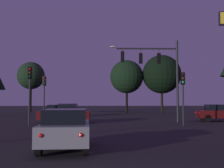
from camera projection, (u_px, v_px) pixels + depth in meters
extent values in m
plane|color=black|center=(103.00, 119.00, 30.19)|extent=(168.00, 168.00, 0.00)
cylinder|color=#232326|center=(177.00, 81.00, 25.31)|extent=(0.20, 0.20, 7.14)
cylinder|color=#232326|center=(147.00, 49.00, 25.43)|extent=(5.31, 0.31, 0.14)
ellipsoid|color=#F4EACC|center=(113.00, 47.00, 25.38)|extent=(0.56, 0.28, 0.16)
cylinder|color=#232326|center=(159.00, 51.00, 25.44)|extent=(0.05, 0.05, 0.40)
cube|color=black|center=(159.00, 58.00, 25.40)|extent=(0.31, 0.25, 0.90)
sphere|color=red|center=(159.00, 55.00, 25.55)|extent=(0.18, 0.18, 0.18)
sphere|color=#56380C|center=(159.00, 59.00, 25.54)|extent=(0.18, 0.18, 0.18)
sphere|color=#0C4219|center=(159.00, 62.00, 25.52)|extent=(0.18, 0.18, 0.18)
cylinder|color=#232326|center=(141.00, 51.00, 25.41)|extent=(0.05, 0.05, 0.42)
cube|color=black|center=(141.00, 58.00, 25.37)|extent=(0.31, 0.25, 0.90)
sphere|color=red|center=(141.00, 55.00, 25.52)|extent=(0.18, 0.18, 0.18)
sphere|color=#56380C|center=(141.00, 59.00, 25.51)|extent=(0.18, 0.18, 0.18)
sphere|color=#0C4219|center=(141.00, 62.00, 25.49)|extent=(0.18, 0.18, 0.18)
cylinder|color=#232326|center=(123.00, 50.00, 25.38)|extent=(0.05, 0.05, 0.26)
cube|color=black|center=(123.00, 57.00, 25.35)|extent=(0.31, 0.25, 0.90)
sphere|color=red|center=(122.00, 54.00, 25.50)|extent=(0.18, 0.18, 0.18)
sphere|color=#56380C|center=(122.00, 57.00, 25.49)|extent=(0.18, 0.18, 0.18)
sphere|color=#0C4219|center=(122.00, 60.00, 25.47)|extent=(0.18, 0.18, 0.18)
cylinder|color=#232326|center=(29.00, 102.00, 21.46)|extent=(0.12, 0.12, 3.46)
cube|color=black|center=(30.00, 73.00, 21.59)|extent=(0.35, 0.30, 0.90)
sphere|color=red|center=(30.00, 69.00, 21.47)|extent=(0.18, 0.18, 0.18)
sphere|color=#56380C|center=(30.00, 73.00, 21.46)|extent=(0.18, 0.18, 0.18)
sphere|color=#0C4219|center=(30.00, 77.00, 21.44)|extent=(0.18, 0.18, 0.18)
cylinder|color=#232326|center=(44.00, 103.00, 26.86)|extent=(0.12, 0.12, 3.23)
cube|color=black|center=(44.00, 81.00, 26.98)|extent=(0.34, 0.29, 0.90)
sphere|color=red|center=(44.00, 78.00, 26.86)|extent=(0.18, 0.18, 0.18)
sphere|color=#56380C|center=(44.00, 81.00, 26.84)|extent=(0.18, 0.18, 0.18)
sphere|color=#0C4219|center=(44.00, 84.00, 26.83)|extent=(0.18, 0.18, 0.18)
cylinder|color=#232326|center=(183.00, 105.00, 21.50)|extent=(0.12, 0.12, 3.05)
cube|color=black|center=(183.00, 78.00, 21.62)|extent=(0.33, 0.28, 0.90)
sphere|color=#4C0A0A|center=(183.00, 75.00, 21.49)|extent=(0.18, 0.18, 0.18)
sphere|color=#56380C|center=(183.00, 78.00, 21.48)|extent=(0.18, 0.18, 0.18)
sphere|color=#1EE04C|center=(183.00, 82.00, 21.46)|extent=(0.18, 0.18, 0.18)
cube|color=gray|center=(66.00, 132.00, 11.00)|extent=(1.89, 3.97, 0.68)
cube|color=black|center=(65.00, 116.00, 10.89)|extent=(1.59, 2.16, 0.52)
cylinder|color=black|center=(49.00, 137.00, 12.20)|extent=(0.22, 0.65, 0.64)
cylinder|color=black|center=(86.00, 137.00, 12.33)|extent=(0.22, 0.65, 0.64)
cylinder|color=black|center=(39.00, 146.00, 9.63)|extent=(0.22, 0.65, 0.64)
cylinder|color=black|center=(86.00, 146.00, 9.77)|extent=(0.22, 0.65, 0.64)
sphere|color=red|center=(41.00, 135.00, 9.00)|extent=(0.14, 0.14, 0.14)
sphere|color=red|center=(81.00, 135.00, 9.11)|extent=(0.14, 0.14, 0.14)
cube|color=#4C0F0F|center=(221.00, 114.00, 26.15)|extent=(4.33, 2.22, 0.68)
cube|color=black|center=(219.00, 107.00, 26.19)|extent=(2.39, 1.78, 0.52)
cylinder|color=black|center=(203.00, 117.00, 27.00)|extent=(0.66, 0.26, 0.64)
cylinder|color=black|center=(208.00, 118.00, 25.38)|extent=(0.66, 0.26, 0.64)
sphere|color=red|center=(196.00, 113.00, 26.89)|extent=(0.14, 0.14, 0.14)
sphere|color=red|center=(199.00, 113.00, 25.62)|extent=(0.14, 0.14, 0.14)
cube|color=#4C0F0F|center=(64.00, 115.00, 23.85)|extent=(4.22, 1.86, 0.68)
cube|color=black|center=(63.00, 108.00, 23.88)|extent=(2.29, 1.57, 0.52)
cylinder|color=black|center=(82.00, 119.00, 24.65)|extent=(0.64, 0.21, 0.64)
cylinder|color=black|center=(80.00, 120.00, 23.09)|extent=(0.64, 0.21, 0.64)
cylinder|color=black|center=(49.00, 119.00, 24.58)|extent=(0.64, 0.21, 0.64)
cylinder|color=black|center=(45.00, 120.00, 23.01)|extent=(0.64, 0.21, 0.64)
sphere|color=red|center=(40.00, 114.00, 24.42)|extent=(0.14, 0.14, 0.14)
sphere|color=red|center=(37.00, 114.00, 23.18)|extent=(0.14, 0.14, 0.14)
cube|color=black|center=(66.00, 111.00, 34.44)|extent=(4.38, 2.88, 0.68)
cube|color=black|center=(67.00, 106.00, 34.53)|extent=(2.54, 2.08, 0.52)
cylinder|color=black|center=(55.00, 114.00, 33.24)|extent=(0.67, 0.39, 0.64)
cylinder|color=black|center=(53.00, 114.00, 34.65)|extent=(0.67, 0.39, 0.64)
cylinder|color=black|center=(78.00, 114.00, 34.20)|extent=(0.67, 0.39, 0.64)
cylinder|color=black|center=(75.00, 113.00, 35.60)|extent=(0.67, 0.39, 0.64)
sphere|color=red|center=(84.00, 110.00, 34.62)|extent=(0.14, 0.14, 0.14)
sphere|color=red|center=(81.00, 110.00, 35.73)|extent=(0.14, 0.14, 0.14)
cylinder|color=black|center=(127.00, 101.00, 44.42)|extent=(0.35, 0.35, 3.78)
sphere|color=black|center=(127.00, 77.00, 44.63)|extent=(5.12, 5.12, 5.12)
cylinder|color=black|center=(162.00, 100.00, 43.97)|extent=(0.35, 0.35, 3.84)
sphere|color=black|center=(162.00, 74.00, 44.21)|extent=(5.88, 5.88, 5.88)
cylinder|color=black|center=(31.00, 99.00, 47.62)|extent=(0.37, 0.37, 4.44)
sphere|color=black|center=(31.00, 76.00, 47.84)|extent=(4.50, 4.50, 4.50)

